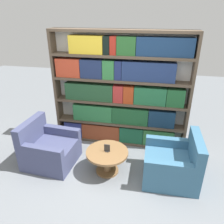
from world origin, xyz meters
name	(u,v)px	position (x,y,z in m)	size (l,w,h in m)	color
ground_plane	(107,180)	(0.00, 0.00, 0.00)	(14.00, 14.00, 0.00)	slate
bookshelf	(121,92)	(0.01, 1.25, 1.13)	(2.67, 0.30, 2.30)	silver
armchair_left	(49,149)	(-1.15, 0.28, 0.28)	(0.92, 0.87, 0.82)	#42476B
armchair_right	(173,165)	(1.06, 0.28, 0.28)	(0.87, 0.82, 0.82)	#386684
coffee_table	(107,157)	(-0.05, 0.23, 0.30)	(0.72, 0.72, 0.42)	brown
table_sign	(107,149)	(-0.05, 0.23, 0.48)	(0.10, 0.06, 0.14)	black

